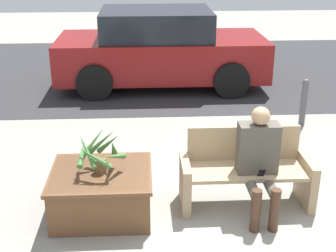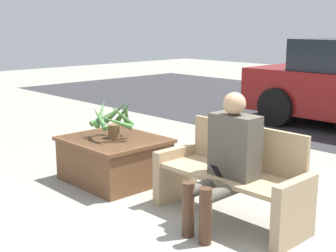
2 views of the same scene
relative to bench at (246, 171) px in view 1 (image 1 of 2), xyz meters
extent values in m
plane|color=gray|center=(0.11, -0.40, -0.39)|extent=(30.00, 30.00, 0.00)
cube|color=#2D2D30|center=(0.11, 5.73, -0.38)|extent=(20.00, 6.00, 0.01)
cube|color=tan|center=(-0.67, -0.05, -0.12)|extent=(0.09, 0.54, 0.54)
cube|color=tan|center=(0.67, -0.05, -0.12)|extent=(0.09, 0.54, 0.54)
cube|color=tan|center=(0.00, -0.05, 0.04)|extent=(1.26, 0.49, 0.04)
cube|color=tan|center=(0.00, 0.20, 0.26)|extent=(1.26, 0.04, 0.40)
cube|color=#4C473D|center=(0.09, -0.09, 0.33)|extent=(0.43, 0.22, 0.55)
sphere|color=tan|center=(0.09, -0.11, 0.70)|extent=(0.19, 0.19, 0.19)
cylinder|color=#4C473D|center=(-0.01, -0.33, 0.00)|extent=(0.11, 0.47, 0.11)
cylinder|color=#4C473D|center=(0.18, -0.33, 0.00)|extent=(0.11, 0.47, 0.11)
cylinder|color=#472D1E|center=(-0.01, -0.56, -0.15)|extent=(0.10, 0.10, 0.47)
cylinder|color=#472D1E|center=(0.18, -0.56, -0.15)|extent=(0.10, 0.10, 0.47)
cube|color=black|center=(0.09, -0.32, 0.15)|extent=(0.07, 0.09, 0.12)
cube|color=brown|center=(-1.58, -0.14, -0.14)|extent=(1.02, 0.89, 0.50)
cube|color=brown|center=(-1.58, -0.14, 0.09)|extent=(1.07, 0.94, 0.04)
cylinder|color=brown|center=(-1.58, -0.14, 0.19)|extent=(0.13, 0.13, 0.15)
cone|color=#427538|center=(-1.43, -0.14, 0.39)|extent=(0.06, 0.33, 0.30)
cone|color=#427538|center=(-1.49, -0.02, 0.39)|extent=(0.30, 0.25, 0.30)
cone|color=#427538|center=(-1.57, 0.00, 0.39)|extent=(0.33, 0.09, 0.31)
cone|color=#427538|center=(-1.66, -0.02, 0.39)|extent=(0.30, 0.24, 0.31)
cone|color=#427538|center=(-1.76, -0.13, 0.33)|extent=(0.08, 0.38, 0.19)
cone|color=#427538|center=(-1.69, -0.22, 0.39)|extent=(0.24, 0.30, 0.30)
cone|color=#427538|center=(-1.61, -0.30, 0.36)|extent=(0.37, 0.14, 0.25)
cone|color=#427538|center=(-1.42, -0.23, 0.33)|extent=(0.25, 0.36, 0.20)
cube|color=maroon|center=(-0.74, 4.58, 0.21)|extent=(4.04, 1.80, 0.75)
cube|color=black|center=(-0.84, 4.58, 0.85)|extent=(2.10, 1.66, 0.53)
cylinder|color=black|center=(0.51, 3.68, -0.05)|extent=(0.67, 0.18, 0.67)
cylinder|color=black|center=(0.51, 5.48, -0.05)|extent=(0.67, 0.18, 0.67)
cylinder|color=black|center=(-2.00, 3.68, -0.05)|extent=(0.67, 0.18, 0.67)
cylinder|color=black|center=(-2.00, 5.48, -0.05)|extent=(0.67, 0.18, 0.67)
cylinder|color=#4C4C51|center=(1.39, 2.25, -0.04)|extent=(0.10, 0.10, 0.68)
sphere|color=#4C4C51|center=(1.39, 2.25, 0.33)|extent=(0.11, 0.11, 0.11)
camera|label=1|loc=(-1.11, -4.54, 2.40)|focal=50.00mm
camera|label=2|loc=(2.51, -3.18, 1.34)|focal=50.00mm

